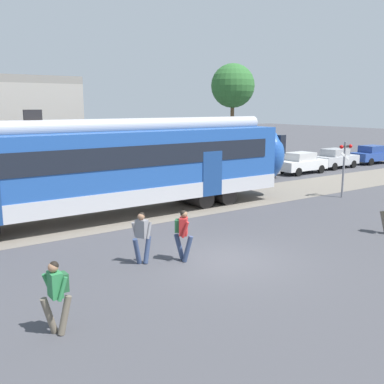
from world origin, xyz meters
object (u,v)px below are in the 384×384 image
parked_car_silver (336,158)px  parked_car_blue (373,154)px  pedestrian_green (57,291)px  parked_car_white (301,163)px  crossing_signal (344,160)px  pedestrian_red (183,231)px  parked_car_grey (250,168)px  pedestrian_grey (142,234)px

parked_car_silver → parked_car_blue: same height
pedestrian_green → parked_car_white: bearing=30.4°
pedestrian_green → crossing_signal: crossing_signal is taller
pedestrian_red → parked_car_silver: bearing=26.9°
pedestrian_red → parked_car_blue: (26.87, 11.16, -0.21)m
parked_car_blue → pedestrian_green: bearing=-156.9°
pedestrian_green → parked_car_white: pedestrian_green is taller
pedestrian_red → parked_car_silver: 24.58m
parked_car_white → parked_car_blue: bearing=2.7°
parked_car_blue → crossing_signal: size_ratio=1.36×
parked_car_grey → parked_car_white: size_ratio=1.00×
parked_car_blue → pedestrian_red: bearing=-157.4°
parked_car_blue → crossing_signal: 16.19m
pedestrian_grey → crossing_signal: crossing_signal is taller
pedestrian_grey → parked_car_blue: size_ratio=0.41×
pedestrian_grey → parked_car_grey: (13.80, 10.34, -0.18)m
pedestrian_red → parked_car_silver: size_ratio=0.41×
pedestrian_green → crossing_signal: size_ratio=0.56×
parked_car_grey → parked_car_blue: bearing=1.2°
parked_car_grey → pedestrian_grey: bearing=-143.2°
parked_car_silver → crossing_signal: 12.06m
parked_car_white → parked_car_silver: (4.41, 0.42, 0.00)m
pedestrian_grey → crossing_signal: 14.21m
parked_car_grey → parked_car_blue: (14.25, 0.31, 0.00)m
parked_car_grey → parked_car_silver: bearing=1.7°
pedestrian_green → crossing_signal: bearing=18.5°
parked_car_white → crossing_signal: 8.78m
parked_car_grey → crossing_signal: (0.05, -7.37, 1.23)m
crossing_signal → pedestrian_green: bearing=-161.5°
crossing_signal → parked_car_white: bearing=56.2°
pedestrian_red → parked_car_blue: size_ratio=0.41×
pedestrian_red → pedestrian_green: bearing=-154.0°
pedestrian_red → parked_car_silver: (21.91, 11.14, -0.21)m
pedestrian_red → parked_car_grey: (12.62, 10.86, -0.21)m
parked_car_silver → pedestrian_grey: bearing=-155.3°
parked_car_white → parked_car_silver: size_ratio=0.99×
parked_car_grey → parked_car_silver: same height
pedestrian_green → pedestrian_grey: same height
pedestrian_red → parked_car_grey: pedestrian_red is taller
parked_car_white → crossing_signal: size_ratio=1.34×
pedestrian_green → parked_car_white: size_ratio=0.41×
crossing_signal → pedestrian_red: bearing=-164.6°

